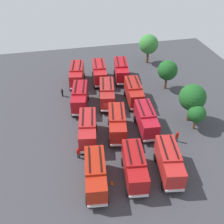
{
  "coord_description": "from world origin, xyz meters",
  "views": [
    {
      "loc": [
        33.79,
        -7.2,
        27.36
      ],
      "look_at": [
        0.0,
        0.0,
        1.4
      ],
      "focal_mm": 41.14,
      "sensor_mm": 36.0,
      "label": 1
    }
  ],
  "objects": [
    {
      "name": "fire_truck_0",
      "position": [
        -13.05,
        -4.54,
        2.15
      ],
      "size": [
        7.51,
        3.75,
        3.88
      ],
      "rotation": [
        0.0,
        0.0,
        -0.17
      ],
      "color": "#A5191D",
      "rests_on": "ground"
    },
    {
      "name": "tree_0",
      "position": [
        -19.37,
        12.69,
        4.58
      ],
      "size": [
        4.39,
        4.39,
        6.8
      ],
      "color": "brown",
      "rests_on": "ground"
    },
    {
      "name": "fire_truck_9",
      "position": [
        -4.13,
        4.95,
        2.15
      ],
      "size": [
        7.39,
        3.27,
        3.88
      ],
      "rotation": [
        0.0,
        0.0,
        -0.09
      ],
      "color": "maroon",
      "rests_on": "ground"
    },
    {
      "name": "tree_2",
      "position": [
        3.0,
        12.56,
        4.52
      ],
      "size": [
        4.33,
        4.33,
        6.72
      ],
      "color": "brown",
      "rests_on": "ground"
    },
    {
      "name": "firefighter_0",
      "position": [
        7.58,
        8.49,
        1.04
      ],
      "size": [
        0.45,
        0.48,
        1.83
      ],
      "rotation": [
        0.0,
        0.0,
        5.59
      ],
      "color": "black",
      "rests_on": "ground"
    },
    {
      "name": "fire_truck_4",
      "position": [
        -12.98,
        0.09,
        2.15
      ],
      "size": [
        7.38,
        3.25,
        3.88
      ],
      "rotation": [
        0.0,
        0.0,
        -0.09
      ],
      "color": "#AA171C",
      "rests_on": "ground"
    },
    {
      "name": "fire_truck_5",
      "position": [
        -4.66,
        0.05,
        2.15
      ],
      "size": [
        7.5,
        3.69,
        3.88
      ],
      "rotation": [
        0.0,
        0.0,
        -0.16
      ],
      "color": "maroon",
      "rests_on": "ground"
    },
    {
      "name": "traffic_cone_0",
      "position": [
        13.33,
        -2.87,
        0.32
      ],
      "size": [
        0.45,
        0.45,
        0.64
      ],
      "primitive_type": "cone",
      "color": "#F2600C",
      "rests_on": "ground"
    },
    {
      "name": "fire_truck_1",
      "position": [
        -4.55,
        -4.88,
        2.15
      ],
      "size": [
        7.52,
        3.78,
        3.88
      ],
      "rotation": [
        0.0,
        0.0,
        -0.18
      ],
      "color": "#A1121B",
      "rests_on": "ground"
    },
    {
      "name": "firefighter_2",
      "position": [
        7.88,
        -6.56,
        1.02
      ],
      "size": [
        0.3,
        0.45,
        1.8
      ],
      "rotation": [
        0.0,
        0.0,
        6.14
      ],
      "color": "black",
      "rests_on": "ground"
    },
    {
      "name": "fire_truck_2",
      "position": [
        4.38,
        -4.66,
        2.15
      ],
      "size": [
        7.48,
        3.6,
        3.88
      ],
      "rotation": [
        0.0,
        0.0,
        -0.15
      ],
      "color": "#A71F21",
      "rests_on": "ground"
    },
    {
      "name": "fire_truck_7",
      "position": [
        12.82,
        0.21,
        2.15
      ],
      "size": [
        7.44,
        3.46,
        3.88
      ],
      "rotation": [
        0.0,
        0.0,
        -0.12
      ],
      "color": "maroon",
      "rests_on": "ground"
    },
    {
      "name": "tree_3",
      "position": [
        5.32,
        12.47,
        3.0
      ],
      "size": [
        2.88,
        2.88,
        4.46
      ],
      "color": "brown",
      "rests_on": "ground"
    },
    {
      "name": "fire_truck_6",
      "position": [
        3.92,
        -0.03,
        2.15
      ],
      "size": [
        7.51,
        3.75,
        3.88
      ],
      "rotation": [
        0.0,
        0.0,
        -0.17
      ],
      "color": "#A51E16",
      "rests_on": "ground"
    },
    {
      "name": "fire_truck_10",
      "position": [
        3.94,
        4.66,
        2.15
      ],
      "size": [
        7.36,
        3.2,
        3.88
      ],
      "rotation": [
        0.0,
        0.0,
        -0.08
      ],
      "color": "#A41423",
      "rests_on": "ground"
    },
    {
      "name": "ground_plane",
      "position": [
        0.0,
        0.0,
        0.0
      ],
      "size": [
        63.13,
        63.13,
        0.0
      ],
      "primitive_type": "plane",
      "color": "#38383D"
    },
    {
      "name": "fire_truck_11",
      "position": [
        13.0,
        4.85,
        2.15
      ],
      "size": [
        7.48,
        3.62,
        3.88
      ],
      "rotation": [
        0.0,
        0.0,
        -0.15
      ],
      "color": "#AE211F",
      "rests_on": "ground"
    },
    {
      "name": "fire_truck_8",
      "position": [
        -12.86,
        4.71,
        2.15
      ],
      "size": [
        7.48,
        3.58,
        3.88
      ],
      "rotation": [
        0.0,
        0.0,
        -0.14
      ],
      "color": "#A70F18",
      "rests_on": "ground"
    },
    {
      "name": "tree_1",
      "position": [
        -7.44,
        12.57,
        4.03
      ],
      "size": [
        3.86,
        3.86,
        5.99
      ],
      "color": "brown",
      "rests_on": "ground"
    },
    {
      "name": "fire_truck_3",
      "position": [
        13.07,
        -4.86,
        2.15
      ],
      "size": [
        7.42,
        3.38,
        3.88
      ],
      "rotation": [
        0.0,
        0.0,
        -0.11
      ],
      "color": "#A42110",
      "rests_on": "ground"
    },
    {
      "name": "firefighter_1",
      "position": [
        -8.84,
        -7.88,
        0.89
      ],
      "size": [
        0.48,
        0.44,
        1.6
      ],
      "rotation": [
        0.0,
        0.0,
        4.08
      ],
      "color": "black",
      "rests_on": "ground"
    }
  ]
}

